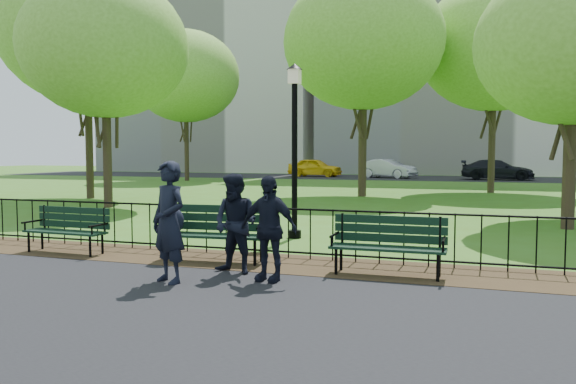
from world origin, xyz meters
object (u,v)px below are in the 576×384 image
(sedan_silver, at_px, (388,169))
(taxi, at_px, (315,167))
(park_bench_right_a, at_px, (388,239))
(tree_far_w, at_px, (186,76))
(tree_far_e, at_px, (494,47))
(person_left, at_px, (169,222))
(park_bench_left_a, at_px, (69,225))
(person_mid, at_px, (236,223))
(tree_far_c, at_px, (363,41))
(sedan_dark, at_px, (497,170))
(tree_near_w, at_px, (105,47))
(park_bench_main, at_px, (197,224))
(lamppost, at_px, (295,144))
(tree_mid_w, at_px, (86,31))
(tree_near_e, at_px, (574,43))
(person_right, at_px, (268,228))

(sedan_silver, bearing_deg, taxi, 106.56)
(park_bench_right_a, bearing_deg, tree_far_w, 124.17)
(tree_far_e, relative_size, person_left, 5.60)
(park_bench_left_a, bearing_deg, person_left, -24.47)
(tree_far_w, bearing_deg, person_mid, -59.73)
(tree_far_e, xyz_separation_m, tree_far_w, (-19.01, 5.50, 0.16))
(tree_far_e, bearing_deg, tree_far_c, -141.91)
(taxi, relative_size, sedan_dark, 0.88)
(tree_far_c, bearing_deg, tree_near_w, -133.77)
(park_bench_main, height_order, sedan_dark, sedan_dark)
(park_bench_left_a, height_order, sedan_silver, sedan_silver)
(park_bench_main, bearing_deg, person_mid, -38.80)
(park_bench_main, xyz_separation_m, tree_far_e, (5.14, 19.34, 6.09))
(lamppost, relative_size, taxi, 0.90)
(lamppost, height_order, tree_far_e, tree_far_e)
(tree_mid_w, height_order, sedan_silver, tree_mid_w)
(tree_near_e, bearing_deg, tree_near_w, 175.82)
(park_bench_left_a, distance_m, tree_far_e, 21.79)
(park_bench_left_a, relative_size, tree_near_e, 0.26)
(tree_far_c, height_order, tree_far_e, tree_far_e)
(park_bench_right_a, height_order, sedan_silver, sedan_silver)
(person_mid, bearing_deg, taxi, 115.34)
(tree_mid_w, bearing_deg, sedan_silver, 68.69)
(tree_mid_w, xyz_separation_m, tree_far_e, (15.59, 8.78, 0.02))
(sedan_dark, bearing_deg, sedan_silver, 83.64)
(tree_near_w, distance_m, tree_near_e, 14.12)
(park_bench_left_a, relative_size, sedan_silver, 0.39)
(tree_near_w, bearing_deg, person_right, -43.46)
(person_mid, xyz_separation_m, sedan_dark, (4.80, 33.09, -0.08))
(park_bench_main, height_order, sedan_silver, sedan_silver)
(park_bench_left_a, bearing_deg, tree_far_c, 82.96)
(park_bench_main, height_order, tree_near_w, tree_near_w)
(person_mid, bearing_deg, person_right, -13.92)
(park_bench_right_a, xyz_separation_m, tree_near_e, (3.37, 6.64, 3.92))
(park_bench_left_a, xyz_separation_m, park_bench_right_a, (5.91, -0.02, 0.03))
(tree_near_w, height_order, sedan_silver, tree_near_w)
(park_bench_left_a, bearing_deg, sedan_dark, 77.66)
(tree_near_e, distance_m, tree_mid_w, 17.69)
(taxi, distance_m, sedan_dark, 13.34)
(park_bench_main, distance_m, person_left, 1.62)
(park_bench_right_a, height_order, tree_far_w, tree_far_w)
(park_bench_main, xyz_separation_m, sedan_dark, (5.83, 32.39, 0.06))
(tree_far_w, distance_m, person_right, 30.78)
(lamppost, bearing_deg, tree_far_c, 94.22)
(park_bench_left_a, relative_size, lamppost, 0.44)
(tree_far_c, distance_m, person_left, 17.70)
(person_right, height_order, sedan_dark, person_right)
(person_left, bearing_deg, person_right, 46.92)
(park_bench_main, relative_size, person_mid, 1.22)
(tree_near_e, height_order, tree_far_e, tree_far_e)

